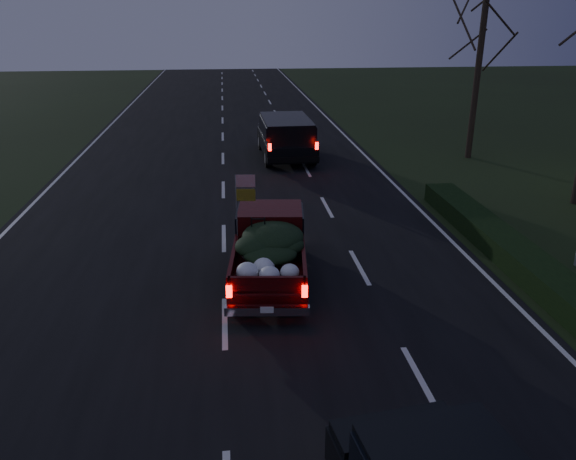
{
  "coord_description": "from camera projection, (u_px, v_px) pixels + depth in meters",
  "views": [
    {
      "loc": [
        0.19,
        -10.83,
        6.36
      ],
      "look_at": [
        1.64,
        2.15,
        1.3
      ],
      "focal_mm": 35.0,
      "sensor_mm": 36.0,
      "label": 1
    }
  ],
  "objects": [
    {
      "name": "bare_tree_far",
      "position": [
        481.0,
        41.0,
        24.59
      ],
      "size": [
        3.6,
        3.6,
        7.0
      ],
      "color": "black",
      "rests_on": "ground"
    },
    {
      "name": "pickup_truck",
      "position": [
        270.0,
        245.0,
        14.14
      ],
      "size": [
        2.24,
        4.8,
        2.43
      ],
      "rotation": [
        0.0,
        0.0,
        -0.1
      ],
      "color": "#3E0809",
      "rests_on": "ground"
    },
    {
      "name": "road_asphalt",
      "position": [
        225.0,
        323.0,
        12.31
      ],
      "size": [
        14.0,
        120.0,
        0.02
      ],
      "primitive_type": "cube",
      "color": "black",
      "rests_on": "ground"
    },
    {
      "name": "hedge_row",
      "position": [
        502.0,
        244.0,
        15.79
      ],
      "size": [
        1.0,
        10.0,
        0.6
      ],
      "primitive_type": "cube",
      "color": "black",
      "rests_on": "ground"
    },
    {
      "name": "ground",
      "position": [
        225.0,
        323.0,
        12.32
      ],
      "size": [
        120.0,
        120.0,
        0.0
      ],
      "primitive_type": "plane",
      "color": "black",
      "rests_on": "ground"
    },
    {
      "name": "lead_suv",
      "position": [
        286.0,
        134.0,
        25.9
      ],
      "size": [
        2.33,
        5.38,
        1.54
      ],
      "rotation": [
        0.0,
        0.0,
        0.02
      ],
      "color": "black",
      "rests_on": "ground"
    }
  ]
}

